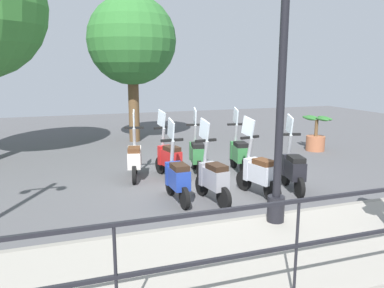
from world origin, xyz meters
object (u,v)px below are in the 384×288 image
object	(u,v)px
tree_distant	(132,41)
scooter_near_2	(213,177)
scooter_far_2	(169,157)
scooter_far_0	(239,153)
scooter_near_0	(293,168)
potted_palm	(316,136)
scooter_near_1	(258,172)
scooter_far_1	(197,153)
scooter_far_3	(134,158)
scooter_near_3	(177,177)
lamp_post_near	(281,89)

from	to	relation	value
tree_distant	scooter_near_2	world-z (taller)	tree_distant
tree_distant	scooter_far_2	xyz separation A→B (m)	(-4.70, 0.05, -2.88)
scooter_far_0	scooter_far_2	bearing A→B (deg)	96.58
scooter_near_0	scooter_near_2	world-z (taller)	same
potted_palm	tree_distant	bearing A→B (deg)	56.40
tree_distant	scooter_near_1	world-z (taller)	tree_distant
potted_palm	scooter_near_0	world-z (taller)	scooter_near_0
potted_palm	scooter_far_1	world-z (taller)	scooter_far_1
tree_distant	scooter_near_1	xyz separation A→B (m)	(-6.45, -1.28, -2.88)
scooter_near_0	scooter_far_2	distance (m)	2.75
scooter_far_3	scooter_far_2	bearing A→B (deg)	-91.42
scooter_near_3	scooter_far_3	bearing A→B (deg)	13.10
scooter_near_3	scooter_far_2	world-z (taller)	same
scooter_near_1	scooter_far_2	size ratio (longest dim) A/B	1.00
scooter_near_0	scooter_near_2	bearing A→B (deg)	105.97
lamp_post_near	scooter_near_1	world-z (taller)	lamp_post_near
scooter_far_1	scooter_far_2	size ratio (longest dim) A/B	1.00
scooter_near_0	scooter_near_3	distance (m)	2.41
lamp_post_near	scooter_near_1	bearing A→B (deg)	-18.87
lamp_post_near	scooter_far_0	xyz separation A→B (m)	(3.21, -0.92, -1.68)
scooter_near_0	potted_palm	bearing A→B (deg)	-28.97
potted_palm	scooter_far_0	xyz separation A→B (m)	(-1.47, 3.29, 0.04)
tree_distant	scooter_far_1	distance (m)	5.40
lamp_post_near	scooter_far_3	size ratio (longest dim) A/B	2.94
potted_palm	scooter_near_0	xyz separation A→B (m)	(-3.13, 2.88, 0.04)
scooter_near_1	scooter_far_0	bearing A→B (deg)	-26.72
scooter_near_3	scooter_far_3	world-z (taller)	same
potted_palm	scooter_near_2	distance (m)	5.65
scooter_far_0	scooter_far_3	size ratio (longest dim) A/B	1.00
potted_palm	scooter_near_0	bearing A→B (deg)	137.37
scooter_near_1	scooter_near_3	distance (m)	1.61
scooter_far_2	scooter_near_2	bearing A→B (deg)	177.73
tree_distant	scooter_near_0	bearing A→B (deg)	-162.02
scooter_far_0	scooter_far_2	xyz separation A→B (m)	(0.06, 1.72, 0.00)
scooter_far_1	scooter_far_3	bearing A→B (deg)	101.39
scooter_near_2	scooter_near_3	size ratio (longest dim) A/B	1.00
scooter_near_0	scooter_far_3	size ratio (longest dim) A/B	1.00
scooter_far_3	tree_distant	bearing A→B (deg)	1.96
potted_palm	scooter_far_0	world-z (taller)	scooter_far_0
potted_palm	scooter_near_1	distance (m)	4.85
scooter_near_0	scooter_far_3	world-z (taller)	same
tree_distant	scooter_near_2	distance (m)	7.11
tree_distant	scooter_far_0	world-z (taller)	tree_distant
tree_distant	scooter_far_1	size ratio (longest dim) A/B	3.15
scooter_near_2	scooter_far_3	world-z (taller)	same
scooter_near_0	scooter_far_1	xyz separation A→B (m)	(1.91, 1.40, 0.00)
scooter_near_1	scooter_far_3	bearing A→B (deg)	33.61
lamp_post_near	scooter_far_0	size ratio (longest dim) A/B	2.94
tree_distant	scooter_near_3	xyz separation A→B (m)	(-6.27, 0.32, -2.88)
scooter_near_3	scooter_far_1	bearing A→B (deg)	-32.32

